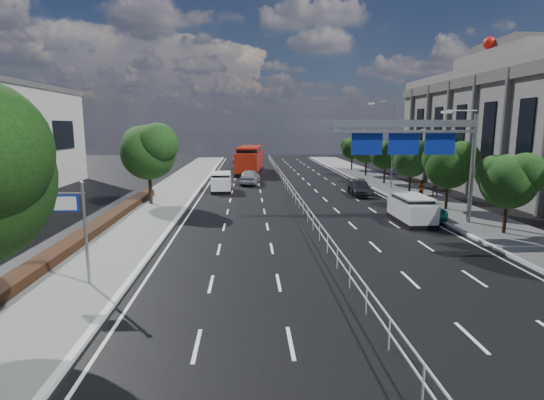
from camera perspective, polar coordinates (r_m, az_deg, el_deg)
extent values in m
plane|color=black|center=(18.40, 9.77, -10.70)|extent=(160.00, 160.00, 0.00)
cube|color=slate|center=(19.42, -26.13, -10.27)|extent=(5.00, 140.00, 0.14)
cube|color=silver|center=(18.60, -18.89, -10.65)|extent=(0.25, 140.00, 0.15)
cube|color=silver|center=(39.84, 2.55, 2.07)|extent=(0.05, 85.00, 0.05)
cube|color=silver|center=(39.90, 2.55, 1.43)|extent=(0.05, 85.00, 0.05)
cube|color=black|center=(24.41, -25.59, -5.49)|extent=(1.00, 36.00, 0.44)
cylinder|color=gray|center=(18.48, -23.74, -4.51)|extent=(0.12, 0.12, 4.20)
sphere|color=gray|center=(18.09, -24.22, 2.11)|extent=(0.18, 0.18, 0.18)
cylinder|color=gray|center=(18.35, -25.73, 0.83)|extent=(1.30, 0.07, 0.07)
cube|color=navy|center=(18.53, -26.50, -0.40)|extent=(1.35, 0.06, 0.68)
cube|color=white|center=(18.56, -26.45, -0.38)|extent=(1.20, 0.01, 0.54)
cube|color=white|center=(18.49, -26.54, -0.42)|extent=(1.20, 0.01, 0.54)
cylinder|color=gray|center=(30.63, 25.32, 3.66)|extent=(0.28, 0.28, 7.20)
cube|color=gray|center=(28.44, 16.76, 9.84)|extent=(10.20, 0.25, 0.45)
cube|color=gray|center=(28.44, 16.71, 8.83)|extent=(10.20, 0.18, 0.18)
cylinder|color=gray|center=(30.05, 24.16, 10.91)|extent=(2.00, 0.10, 0.10)
cube|color=silver|center=(29.60, 22.40, 10.86)|extent=(0.60, 0.25, 0.15)
cube|color=navy|center=(29.69, 21.64, 7.04)|extent=(2.00, 0.08, 1.40)
cube|color=white|center=(29.74, 21.60, 7.04)|extent=(1.80, 0.02, 1.20)
cube|color=navy|center=(28.77, 17.27, 7.22)|extent=(2.00, 0.08, 1.40)
cube|color=white|center=(28.82, 17.23, 7.22)|extent=(1.80, 0.02, 1.20)
cube|color=navy|center=(28.02, 12.63, 7.36)|extent=(2.00, 0.08, 1.40)
cube|color=white|center=(28.07, 12.60, 7.37)|extent=(1.80, 0.02, 1.20)
cylinder|color=gray|center=(45.30, 15.95, 7.09)|extent=(0.16, 0.16, 9.00)
cylinder|color=gray|center=(44.94, 14.74, 12.62)|extent=(0.10, 2.40, 0.10)
cube|color=silver|center=(44.58, 13.23, 12.51)|extent=(0.60, 0.25, 0.15)
cube|color=#4C4947|center=(44.25, 25.83, 14.36)|extent=(0.40, 36.00, 1.00)
sphere|color=#B2140C|center=(45.09, 27.20, 18.27)|extent=(1.10, 1.10, 1.10)
cylinder|color=black|center=(35.96, -16.07, 2.05)|extent=(0.28, 0.28, 3.50)
sphere|color=#133510|center=(35.72, -16.27, 6.16)|extent=(4.40, 4.40, 4.40)
sphere|color=#133510|center=(34.85, -15.14, 7.28)|extent=(3.30, 3.30, 3.30)
sphere|color=#133510|center=(36.51, -17.27, 7.07)|extent=(3.08, 3.08, 3.08)
cylinder|color=black|center=(28.69, 28.87, -1.64)|extent=(0.21, 0.21, 2.60)
sphere|color=#133510|center=(28.41, 29.19, 2.17)|extent=(3.20, 3.20, 3.20)
sphere|color=#133510|center=(28.30, 30.89, 3.06)|extent=(2.40, 2.40, 2.40)
sphere|color=#133510|center=(28.47, 27.80, 3.14)|extent=(2.24, 2.24, 2.24)
cylinder|color=black|center=(35.14, 22.45, 0.92)|extent=(0.22, 0.22, 2.80)
sphere|color=black|center=(34.90, 22.67, 4.29)|extent=(3.50, 3.50, 3.50)
sphere|color=black|center=(34.70, 24.15, 5.09)|extent=(2.62, 2.62, 2.62)
sphere|color=black|center=(35.08, 21.45, 5.12)|extent=(2.45, 2.45, 2.45)
cylinder|color=black|center=(41.95, 18.04, 2.47)|extent=(0.22, 0.22, 2.70)
sphere|color=#133510|center=(41.76, 18.19, 5.19)|extent=(3.30, 3.30, 3.30)
sphere|color=#133510|center=(41.51, 19.33, 5.85)|extent=(2.48, 2.48, 2.47)
sphere|color=#133510|center=(41.98, 17.24, 5.85)|extent=(2.31, 2.31, 2.31)
cylinder|color=black|center=(48.97, 14.88, 3.60)|extent=(0.21, 0.21, 2.65)
sphere|color=black|center=(48.80, 14.98, 5.88)|extent=(3.20, 3.20, 3.20)
sphere|color=black|center=(48.52, 15.91, 6.45)|extent=(2.40, 2.40, 2.40)
sphere|color=black|center=(49.06, 14.21, 6.43)|extent=(2.24, 2.24, 2.24)
cylinder|color=black|center=(56.10, 12.52, 4.56)|extent=(0.23, 0.23, 2.85)
sphere|color=#133510|center=(55.95, 12.60, 6.71)|extent=(3.60, 3.60, 3.60)
sphere|color=#133510|center=(55.61, 13.49, 7.25)|extent=(2.70, 2.70, 2.70)
sphere|color=#133510|center=(56.28, 11.84, 7.22)|extent=(2.52, 2.52, 2.52)
cylinder|color=black|center=(63.33, 10.68, 5.10)|extent=(0.21, 0.21, 2.60)
sphere|color=black|center=(63.21, 10.73, 6.83)|extent=(3.10, 3.10, 3.10)
sphere|color=black|center=(62.88, 11.41, 7.27)|extent=(2.32, 2.33, 2.32)
sphere|color=black|center=(63.51, 10.17, 7.24)|extent=(2.17, 2.17, 2.17)
cube|color=black|center=(42.55, -6.79, 1.36)|extent=(2.00, 4.42, 0.31)
cube|color=white|center=(42.44, -6.81, 2.37)|extent=(1.96, 4.33, 1.29)
cube|color=black|center=(42.36, -6.83, 3.24)|extent=(1.78, 3.13, 0.57)
cube|color=white|center=(42.33, -6.84, 3.62)|extent=(1.86, 3.38, 0.11)
cylinder|color=black|center=(41.16, -7.94, 1.28)|extent=(0.29, 0.65, 0.64)
cylinder|color=black|center=(41.10, -5.78, 1.31)|extent=(0.29, 0.65, 0.64)
cylinder|color=black|center=(43.96, -7.75, 1.83)|extent=(0.29, 0.65, 0.64)
cylinder|color=black|center=(43.90, -5.72, 1.86)|extent=(0.29, 0.65, 0.64)
cube|color=black|center=(59.12, -2.98, 3.83)|extent=(4.15, 12.50, 0.37)
cube|color=#97190B|center=(58.98, -2.99, 5.36)|extent=(4.07, 12.26, 2.49)
cube|color=black|center=(58.89, -3.01, 6.57)|extent=(3.50, 8.88, 1.10)
cube|color=#97190B|center=(58.86, -3.01, 7.10)|extent=(3.69, 9.61, 0.22)
cylinder|color=black|center=(55.31, -4.62, 3.60)|extent=(0.40, 0.78, 0.76)
cylinder|color=black|center=(55.06, -2.13, 3.60)|extent=(0.40, 0.78, 0.76)
cylinder|color=black|center=(63.15, -3.73, 4.39)|extent=(0.40, 0.78, 0.76)
cylinder|color=black|center=(62.94, -1.54, 4.39)|extent=(0.40, 0.78, 0.76)
imported|color=#94959A|center=(47.58, -3.00, 3.14)|extent=(2.59, 5.09, 1.66)
imported|color=black|center=(75.16, -4.67, 5.49)|extent=(1.89, 4.22, 1.34)
cube|color=black|center=(30.13, 18.18, -2.62)|extent=(1.91, 4.50, 0.31)
cube|color=#B9BBC1|center=(29.98, 18.25, -1.23)|extent=(1.88, 4.41, 1.27)
cube|color=black|center=(29.87, 18.32, -0.03)|extent=(1.73, 3.18, 0.56)
cube|color=#B9BBC1|center=(29.82, 18.35, 0.50)|extent=(1.80, 3.44, 0.11)
cylinder|color=black|center=(28.48, 17.79, -2.97)|extent=(0.27, 0.63, 0.63)
cylinder|color=black|center=(29.09, 20.68, -2.87)|extent=(0.27, 0.63, 0.63)
cylinder|color=black|center=(31.15, 15.88, -1.79)|extent=(0.27, 0.63, 0.63)
cylinder|color=black|center=(31.70, 18.56, -1.73)|extent=(0.27, 0.63, 0.63)
imported|color=#1B7C71|center=(31.82, 19.59, -1.07)|extent=(2.70, 5.11, 1.37)
imported|color=black|center=(40.62, 11.78, 1.56)|extent=(2.30, 4.83, 1.36)
imported|color=gray|center=(38.15, 19.37, 1.19)|extent=(0.73, 0.58, 1.75)
imported|color=gray|center=(41.46, 21.00, 1.73)|extent=(1.06, 0.99, 1.73)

